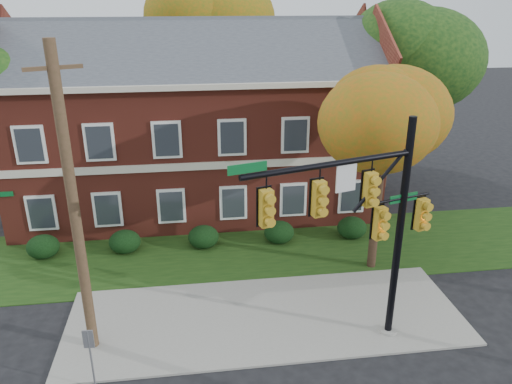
{
  "coord_description": "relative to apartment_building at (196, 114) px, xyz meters",
  "views": [
    {
      "loc": [
        -2.38,
        -13.74,
        10.84
      ],
      "look_at": [
        -0.09,
        3.0,
        4.09
      ],
      "focal_mm": 35.0,
      "sensor_mm": 36.0,
      "label": 1
    }
  ],
  "objects": [
    {
      "name": "hedge_left",
      "position": [
        -3.5,
        -5.25,
        -4.46
      ],
      "size": [
        1.4,
        1.26,
        1.05
      ],
      "primitive_type": "ellipsoid",
      "color": "black",
      "rests_on": "ground"
    },
    {
      "name": "apartment_building",
      "position": [
        0.0,
        0.0,
        0.0
      ],
      "size": [
        18.8,
        8.8,
        9.74
      ],
      "color": "maroon",
      "rests_on": "ground"
    },
    {
      "name": "ground",
      "position": [
        2.0,
        -11.95,
        -4.99
      ],
      "size": [
        120.0,
        120.0,
        0.0
      ],
      "primitive_type": "plane",
      "color": "black",
      "rests_on": "ground"
    },
    {
      "name": "hedge_far_left",
      "position": [
        -7.0,
        -5.25,
        -4.46
      ],
      "size": [
        1.4,
        1.26,
        1.05
      ],
      "primitive_type": "ellipsoid",
      "color": "black",
      "rests_on": "ground"
    },
    {
      "name": "tree_near_right",
      "position": [
        7.22,
        -8.09,
        1.68
      ],
      "size": [
        4.5,
        4.25,
        8.58
      ],
      "color": "black",
      "rests_on": "ground"
    },
    {
      "name": "hedge_right",
      "position": [
        3.5,
        -5.25,
        -4.46
      ],
      "size": [
        1.4,
        1.26,
        1.05
      ],
      "primitive_type": "ellipsoid",
      "color": "black",
      "rests_on": "ground"
    },
    {
      "name": "sign_post",
      "position": [
        -3.5,
        -13.7,
        -3.56
      ],
      "size": [
        0.31,
        0.06,
        2.1
      ],
      "rotation": [
        0.0,
        0.0,
        -0.07
      ],
      "color": "slate",
      "rests_on": "ground"
    },
    {
      "name": "hedge_center",
      "position": [
        0.0,
        -5.25,
        -4.46
      ],
      "size": [
        1.4,
        1.26,
        1.05
      ],
      "primitive_type": "ellipsoid",
      "color": "black",
      "rests_on": "ground"
    },
    {
      "name": "tree_far_rear",
      "position": [
        1.34,
        7.84,
        3.86
      ],
      "size": [
        6.84,
        6.46,
        11.52
      ],
      "color": "black",
      "rests_on": "ground"
    },
    {
      "name": "hedge_far_right",
      "position": [
        7.0,
        -5.25,
        -4.46
      ],
      "size": [
        1.4,
        1.26,
        1.05
      ],
      "primitive_type": "ellipsoid",
      "color": "black",
      "rests_on": "ground"
    },
    {
      "name": "tree_right_rear",
      "position": [
        11.31,
        0.86,
        3.13
      ],
      "size": [
        6.3,
        5.95,
        10.62
      ],
      "color": "black",
      "rests_on": "ground"
    },
    {
      "name": "traffic_signal",
      "position": [
        4.7,
        -12.75,
        -0.3
      ],
      "size": [
        6.55,
        2.07,
        7.56
      ],
      "rotation": [
        0.0,
        0.0,
        0.28
      ],
      "color": "gray",
      "rests_on": "ground"
    },
    {
      "name": "sidewalk",
      "position": [
        2.0,
        -10.95,
        -4.95
      ],
      "size": [
        14.0,
        5.0,
        0.08
      ],
      "primitive_type": "cube",
      "color": "gray",
      "rests_on": "ground"
    },
    {
      "name": "utility_pole",
      "position": [
        -3.86,
        -11.72,
        -0.03
      ],
      "size": [
        1.45,
        0.68,
        9.78
      ],
      "rotation": [
        0.0,
        0.0,
        0.39
      ],
      "color": "#463720",
      "rests_on": "ground"
    },
    {
      "name": "grass_strip",
      "position": [
        2.0,
        -5.95,
        -4.97
      ],
      "size": [
        30.0,
        6.0,
        0.04
      ],
      "primitive_type": "cube",
      "color": "#193811",
      "rests_on": "ground"
    }
  ]
}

